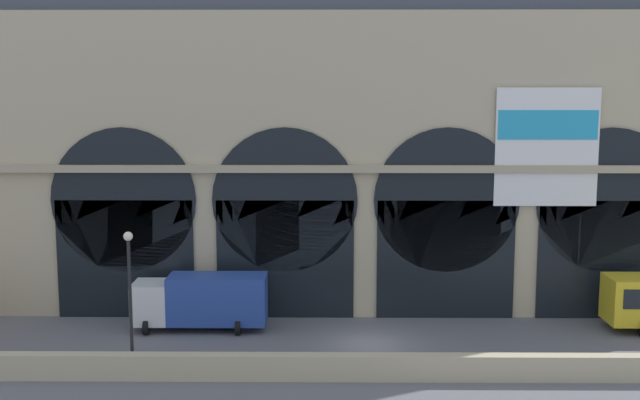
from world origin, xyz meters
TOP-DOWN VIEW (x-y plane):
  - ground_plane at (0.00, 0.00)m, footprint 200.00×200.00m
  - quay_parapet_wall at (0.00, -5.20)m, footprint 90.00×0.70m
  - station_building at (0.03, 7.87)m, footprint 49.23×6.14m
  - box_truck_midwest at (-9.33, 2.54)m, footprint 7.50×2.91m
  - street_lamp_quayside at (-11.60, -4.40)m, footprint 0.44×0.44m

SIDE VIEW (x-z plane):
  - ground_plane at x=0.00m, z-range 0.00..0.00m
  - quay_parapet_wall at x=0.00m, z-range 0.00..1.23m
  - box_truck_midwest at x=-9.33m, z-range 0.14..3.26m
  - street_lamp_quayside at x=-11.60m, z-range 0.96..7.86m
  - station_building at x=0.03m, z-range -0.29..22.42m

